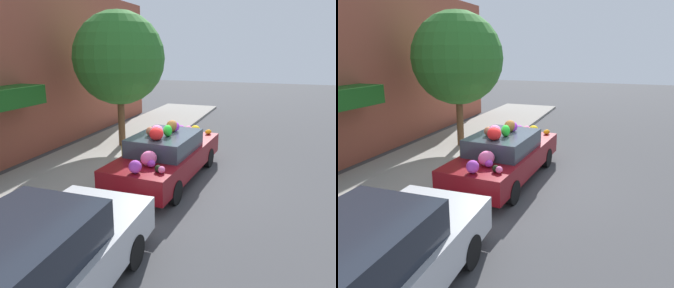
% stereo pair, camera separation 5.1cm
% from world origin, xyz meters
% --- Properties ---
extents(ground_plane, '(60.00, 60.00, 0.00)m').
position_xyz_m(ground_plane, '(0.00, 0.00, 0.00)').
color(ground_plane, '#424244').
extents(sidewalk_curb, '(24.00, 3.20, 0.12)m').
position_xyz_m(sidewalk_curb, '(0.00, 2.70, 0.06)').
color(sidewalk_curb, gray).
rests_on(sidewalk_curb, ground).
extents(building_facade, '(18.00, 1.20, 5.70)m').
position_xyz_m(building_facade, '(-0.10, 4.92, 2.81)').
color(building_facade, '#9E4C38').
rests_on(building_facade, ground).
extents(street_tree, '(3.13, 3.13, 4.62)m').
position_xyz_m(street_tree, '(2.24, 2.55, 3.17)').
color(street_tree, brown).
rests_on(street_tree, sidewalk_curb).
extents(fire_hydrant, '(0.20, 0.20, 0.70)m').
position_xyz_m(fire_hydrant, '(0.49, 1.54, 0.46)').
color(fire_hydrant, gold).
rests_on(fire_hydrant, sidewalk_curb).
extents(art_car, '(4.53, 1.89, 1.63)m').
position_xyz_m(art_car, '(-0.03, -0.03, 0.71)').
color(art_car, maroon).
rests_on(art_car, ground).
extents(parked_car_plain, '(4.31, 1.82, 1.45)m').
position_xyz_m(parked_car_plain, '(-5.21, -0.06, 0.73)').
color(parked_car_plain, '#B7BABF').
rests_on(parked_car_plain, ground).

